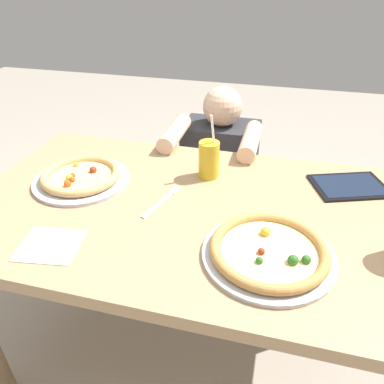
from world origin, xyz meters
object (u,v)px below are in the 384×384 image
Objects in this scene: pizza_near at (269,251)px; tablet at (349,186)px; drink_cup_colored at (209,159)px; diner_seated at (219,184)px; pizza_far at (81,177)px; fork at (163,200)px.

tablet is at bearing 60.65° from pizza_near.
drink_cup_colored is 0.25× the size of diner_seated.
drink_cup_colored is at bearing 19.48° from pizza_far.
pizza_far is at bearing -167.80° from tablet.
diner_seated is at bearing 140.34° from tablet.
pizza_far is at bearing 160.98° from pizza_near.
drink_cup_colored is (0.42, 0.15, 0.05)m from pizza_far.
diner_seated is at bearing 59.22° from pizza_far.
drink_cup_colored reaches higher than pizza_near.
drink_cup_colored reaches higher than pizza_far.
pizza_near reaches higher than fork.
pizza_near is at bearing -57.24° from drink_cup_colored.
pizza_far is at bearing 172.21° from fork.
drink_cup_colored is 0.49m from tablet.
diner_seated is (-0.52, 0.43, -0.32)m from tablet.
pizza_near is at bearing -71.50° from diner_seated.
diner_seated reaches higher than fork.
fork is (-0.11, -0.19, -0.06)m from drink_cup_colored.
pizza_far is 0.45m from drink_cup_colored.
drink_cup_colored reaches higher than tablet.
drink_cup_colored is 0.23m from fork.
pizza_near is 0.37× the size of diner_seated.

